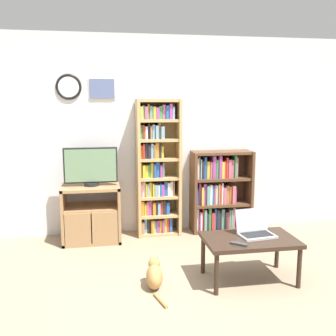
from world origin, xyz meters
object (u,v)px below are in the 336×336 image
at_px(bookshelf_tall, 156,169).
at_px(laptop, 255,229).
at_px(remote_near_laptop, 239,244).
at_px(cat, 154,275).
at_px(bookshelf_short, 217,192).
at_px(television, 91,167).
at_px(coffee_table, 250,243).
at_px(tv_stand, 92,213).

bearing_deg(bookshelf_tall, laptop, -62.06).
bearing_deg(remote_near_laptop, cat, -64.21).
relative_size(bookshelf_short, remote_near_laptop, 7.14).
bearing_deg(bookshelf_tall, bookshelf_short, 0.34).
bearing_deg(remote_near_laptop, television, -100.79).
distance_m(bookshelf_short, laptop, 1.47).
xyz_separation_m(bookshelf_short, cat, (-1.08, -1.54, -0.41)).
height_order(television, laptop, television).
relative_size(television, remote_near_laptop, 4.29).
distance_m(laptop, cat, 1.09).
xyz_separation_m(bookshelf_short, coffee_table, (-0.14, -1.55, -0.14)).
xyz_separation_m(tv_stand, cat, (0.61, -1.40, -0.24)).
height_order(laptop, cat, laptop).
bearing_deg(bookshelf_tall, television, -170.89).
xyz_separation_m(coffee_table, laptop, (0.08, 0.08, 0.11)).
bearing_deg(laptop, cat, 176.63).
xyz_separation_m(bookshelf_short, remote_near_laptop, (-0.31, -1.71, -0.08)).
distance_m(tv_stand, cat, 1.55).
bearing_deg(remote_near_laptop, laptop, 172.07).
distance_m(television, cat, 1.74).
xyz_separation_m(television, remote_near_laptop, (1.37, -1.57, -0.51)).
bearing_deg(bookshelf_tall, tv_stand, -170.87).
bearing_deg(bookshelf_short, remote_near_laptop, -100.23).
bearing_deg(coffee_table, laptop, 45.16).
relative_size(tv_stand, coffee_table, 0.80).
xyz_separation_m(bookshelf_tall, cat, (-0.24, -1.54, -0.75)).
xyz_separation_m(coffee_table, remote_near_laptop, (-0.17, -0.16, 0.06)).
xyz_separation_m(bookshelf_tall, coffee_table, (0.70, -1.55, -0.49)).
relative_size(bookshelf_short, laptop, 2.93).
height_order(bookshelf_tall, bookshelf_short, bookshelf_tall).
bearing_deg(bookshelf_short, television, -175.24).
bearing_deg(cat, coffee_table, 6.24).
xyz_separation_m(television, coffee_table, (1.54, -1.41, -0.57)).
height_order(bookshelf_short, coffee_table, bookshelf_short).
distance_m(bookshelf_tall, laptop, 1.70).
bearing_deg(laptop, bookshelf_short, 80.35).
relative_size(laptop, cat, 0.66).
bearing_deg(coffee_table, bookshelf_tall, 114.37).
distance_m(bookshelf_tall, bookshelf_short, 0.90).
distance_m(bookshelf_tall, cat, 1.73).
distance_m(tv_stand, remote_near_laptop, 2.09).
xyz_separation_m(bookshelf_tall, bookshelf_short, (0.84, 0.01, -0.34)).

